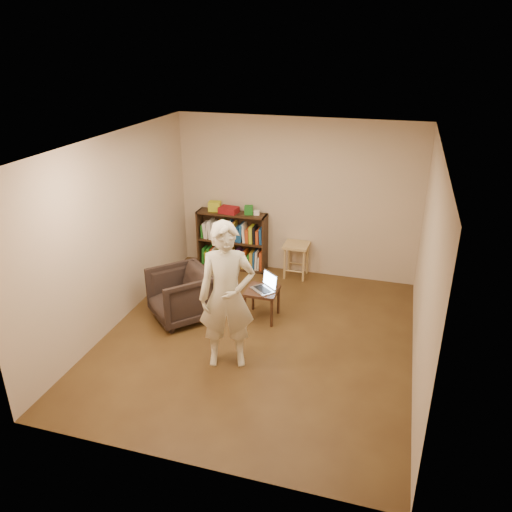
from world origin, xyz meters
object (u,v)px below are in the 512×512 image
(side_table, at_px, (262,294))
(person, at_px, (227,296))
(stool, at_px, (296,250))
(armchair, at_px, (181,295))
(laptop, at_px, (266,286))
(bookshelf, at_px, (233,243))

(side_table, height_order, person, person)
(stool, relative_size, side_table, 1.28)
(stool, relative_size, armchair, 0.72)
(armchair, bearing_deg, person, 3.78)
(armchair, relative_size, laptop, 1.95)
(side_table, relative_size, person, 0.25)
(armchair, distance_m, laptop, 1.21)
(bookshelf, bearing_deg, stool, -3.21)
(side_table, xyz_separation_m, laptop, (0.05, 0.02, 0.13))
(bookshelf, height_order, side_table, bookshelf)
(side_table, relative_size, laptop, 1.10)
(armchair, distance_m, person, 1.40)
(armchair, height_order, side_table, armchair)
(bookshelf, height_order, person, person)
(stool, distance_m, laptop, 1.47)
(stool, bearing_deg, person, -96.13)
(stool, xyz_separation_m, armchair, (-1.27, -1.80, -0.10))
(side_table, bearing_deg, laptop, 19.54)
(person, bearing_deg, bookshelf, 88.92)
(bookshelf, distance_m, laptop, 1.84)
(bookshelf, relative_size, person, 0.66)
(person, bearing_deg, armchair, 121.55)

